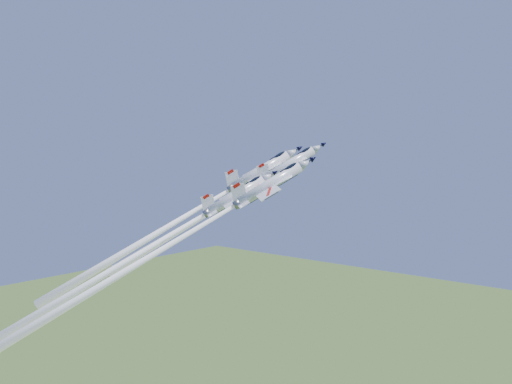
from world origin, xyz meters
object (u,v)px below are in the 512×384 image
Objects in this scene: jet_right at (152,255)px; jet_slot at (146,250)px; jet_left at (179,220)px; jet_lead at (225,203)px.

jet_right reaches higher than jet_slot.
jet_left reaches higher than jet_right.
jet_right is 1.21× the size of jet_slot.
jet_left is 12.11m from jet_slot.
jet_lead is 18.43m from jet_slot.
jet_left is 1.02× the size of jet_slot.
jet_right is at bearing -23.95° from jet_left.
jet_left is at bearing 156.05° from jet_right.
jet_lead is 0.68× the size of jet_right.
jet_lead is 0.80× the size of jet_left.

